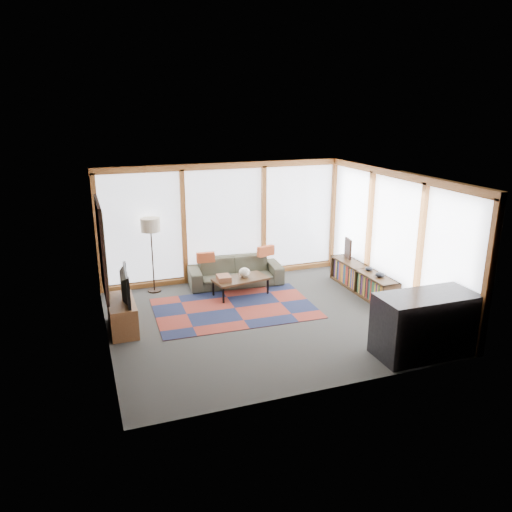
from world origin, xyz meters
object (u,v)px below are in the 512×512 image
object	(u,v)px
floor_lamp	(152,255)
television	(121,286)
sofa	(235,271)
bookshelf	(362,280)
bar_counter	(425,324)
coffee_table	(241,287)
tv_console	(122,315)

from	to	relation	value
floor_lamp	television	xyz separation A→B (m)	(-0.79, -1.69, 0.02)
sofa	floor_lamp	distance (m)	1.82
bookshelf	bar_counter	world-z (taller)	bar_counter
bookshelf	television	size ratio (longest dim) A/B	2.18
coffee_table	bookshelf	distance (m)	2.55
coffee_table	television	world-z (taller)	television
floor_lamp	tv_console	xyz separation A→B (m)	(-0.81, -1.69, -0.52)
sofa	floor_lamp	bearing A→B (deg)	179.47
sofa	tv_console	world-z (taller)	sofa
coffee_table	tv_console	xyz separation A→B (m)	(-2.45, -0.87, 0.08)
tv_console	television	xyz separation A→B (m)	(0.02, 0.00, 0.55)
coffee_table	television	distance (m)	2.66
tv_console	television	distance (m)	0.55
coffee_table	bar_counter	distance (m)	3.90
bookshelf	tv_console	bearing A→B (deg)	-178.25
tv_console	bar_counter	xyz separation A→B (m)	(4.38, -2.50, 0.23)
sofa	coffee_table	bearing A→B (deg)	-93.16
floor_lamp	bar_counter	distance (m)	5.52
tv_console	television	world-z (taller)	television
tv_console	coffee_table	bearing A→B (deg)	19.47
coffee_table	bookshelf	xyz separation A→B (m)	(2.45, -0.72, 0.08)
coffee_table	tv_console	size ratio (longest dim) A/B	1.03
tv_console	bar_counter	size ratio (longest dim) A/B	0.68
bookshelf	bar_counter	size ratio (longest dim) A/B	1.36
bookshelf	tv_console	world-z (taller)	tv_console
tv_console	floor_lamp	bearing A→B (deg)	64.53
bookshelf	coffee_table	bearing A→B (deg)	163.64
sofa	floor_lamp	world-z (taller)	floor_lamp
coffee_table	floor_lamp	bearing A→B (deg)	153.35
sofa	coffee_table	xyz separation A→B (m)	(-0.09, -0.66, -0.11)
sofa	bar_counter	xyz separation A→B (m)	(1.83, -4.03, 0.20)
floor_lamp	television	world-z (taller)	floor_lamp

